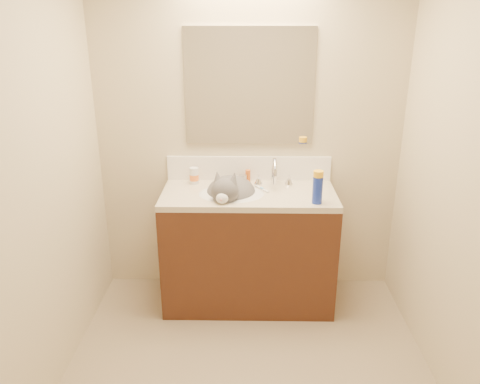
{
  "coord_description": "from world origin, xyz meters",
  "views": [
    {
      "loc": [
        -0.01,
        -2.05,
        1.99
      ],
      "look_at": [
        -0.06,
        0.92,
        0.88
      ],
      "focal_mm": 35.0,
      "sensor_mm": 36.0,
      "label": 1
    }
  ],
  "objects_px": {
    "vanity_cabinet": "(248,250)",
    "basin": "(231,203)",
    "faucet": "(274,174)",
    "spray_can": "(317,190)",
    "silver_jar": "(243,179)",
    "pill_bottle": "(194,176)",
    "cat": "(230,194)",
    "amber_bottle": "(248,176)"
  },
  "relations": [
    {
      "from": "basin",
      "to": "cat",
      "type": "relative_size",
      "value": 0.88
    },
    {
      "from": "basin",
      "to": "pill_bottle",
      "type": "relative_size",
      "value": 3.77
    },
    {
      "from": "pill_bottle",
      "to": "spray_can",
      "type": "xyz_separation_m",
      "value": [
        0.84,
        -0.37,
        0.03
      ]
    },
    {
      "from": "basin",
      "to": "faucet",
      "type": "relative_size",
      "value": 1.61
    },
    {
      "from": "faucet",
      "to": "spray_can",
      "type": "bearing_deg",
      "value": -51.58
    },
    {
      "from": "vanity_cabinet",
      "to": "faucet",
      "type": "height_order",
      "value": "faucet"
    },
    {
      "from": "vanity_cabinet",
      "to": "pill_bottle",
      "type": "xyz_separation_m",
      "value": [
        -0.4,
        0.17,
        0.51
      ]
    },
    {
      "from": "vanity_cabinet",
      "to": "faucet",
      "type": "xyz_separation_m",
      "value": [
        0.18,
        0.14,
        0.54
      ]
    },
    {
      "from": "vanity_cabinet",
      "to": "faucet",
      "type": "bearing_deg",
      "value": 37.29
    },
    {
      "from": "spray_can",
      "to": "silver_jar",
      "type": "bearing_deg",
      "value": 142.4
    },
    {
      "from": "cat",
      "to": "amber_bottle",
      "type": "relative_size",
      "value": 5.6
    },
    {
      "from": "faucet",
      "to": "cat",
      "type": "height_order",
      "value": "faucet"
    },
    {
      "from": "basin",
      "to": "silver_jar",
      "type": "relative_size",
      "value": 6.9
    },
    {
      "from": "pill_bottle",
      "to": "silver_jar",
      "type": "distance_m",
      "value": 0.35
    },
    {
      "from": "vanity_cabinet",
      "to": "basin",
      "type": "height_order",
      "value": "basin"
    },
    {
      "from": "faucet",
      "to": "silver_jar",
      "type": "bearing_deg",
      "value": 168.85
    },
    {
      "from": "faucet",
      "to": "amber_bottle",
      "type": "distance_m",
      "value": 0.21
    },
    {
      "from": "faucet",
      "to": "pill_bottle",
      "type": "relative_size",
      "value": 2.35
    },
    {
      "from": "silver_jar",
      "to": "amber_bottle",
      "type": "relative_size",
      "value": 0.71
    },
    {
      "from": "pill_bottle",
      "to": "spray_can",
      "type": "relative_size",
      "value": 0.67
    },
    {
      "from": "vanity_cabinet",
      "to": "amber_bottle",
      "type": "distance_m",
      "value": 0.54
    },
    {
      "from": "faucet",
      "to": "cat",
      "type": "xyz_separation_m",
      "value": [
        -0.31,
        -0.14,
        -0.1
      ]
    },
    {
      "from": "faucet",
      "to": "vanity_cabinet",
      "type": "bearing_deg",
      "value": -142.71
    },
    {
      "from": "pill_bottle",
      "to": "vanity_cabinet",
      "type": "bearing_deg",
      "value": -23.87
    },
    {
      "from": "basin",
      "to": "spray_can",
      "type": "bearing_deg",
      "value": -16.14
    },
    {
      "from": "spray_can",
      "to": "faucet",
      "type": "bearing_deg",
      "value": 128.42
    },
    {
      "from": "pill_bottle",
      "to": "cat",
      "type": "bearing_deg",
      "value": -34.12
    },
    {
      "from": "pill_bottle",
      "to": "silver_jar",
      "type": "xyz_separation_m",
      "value": [
        0.35,
        0.01,
        -0.03
      ]
    },
    {
      "from": "amber_bottle",
      "to": "cat",
      "type": "bearing_deg",
      "value": -118.69
    },
    {
      "from": "amber_bottle",
      "to": "vanity_cabinet",
      "type": "bearing_deg",
      "value": -88.23
    },
    {
      "from": "faucet",
      "to": "amber_bottle",
      "type": "bearing_deg",
      "value": 157.03
    },
    {
      "from": "faucet",
      "to": "cat",
      "type": "distance_m",
      "value": 0.35
    },
    {
      "from": "silver_jar",
      "to": "vanity_cabinet",
      "type": "bearing_deg",
      "value": -76.4
    },
    {
      "from": "pill_bottle",
      "to": "spray_can",
      "type": "bearing_deg",
      "value": -23.71
    },
    {
      "from": "basin",
      "to": "cat",
      "type": "height_order",
      "value": "cat"
    },
    {
      "from": "faucet",
      "to": "pill_bottle",
      "type": "xyz_separation_m",
      "value": [
        -0.58,
        0.04,
        -0.03
      ]
    },
    {
      "from": "amber_bottle",
      "to": "spray_can",
      "type": "distance_m",
      "value": 0.61
    },
    {
      "from": "vanity_cabinet",
      "to": "basin",
      "type": "bearing_deg",
      "value": -165.96
    },
    {
      "from": "cat",
      "to": "amber_bottle",
      "type": "distance_m",
      "value": 0.26
    },
    {
      "from": "faucet",
      "to": "silver_jar",
      "type": "xyz_separation_m",
      "value": [
        -0.22,
        0.04,
        -0.05
      ]
    },
    {
      "from": "silver_jar",
      "to": "amber_bottle",
      "type": "bearing_deg",
      "value": 43.29
    },
    {
      "from": "vanity_cabinet",
      "to": "basin",
      "type": "xyz_separation_m",
      "value": [
        -0.12,
        -0.03,
        0.38
      ]
    }
  ]
}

